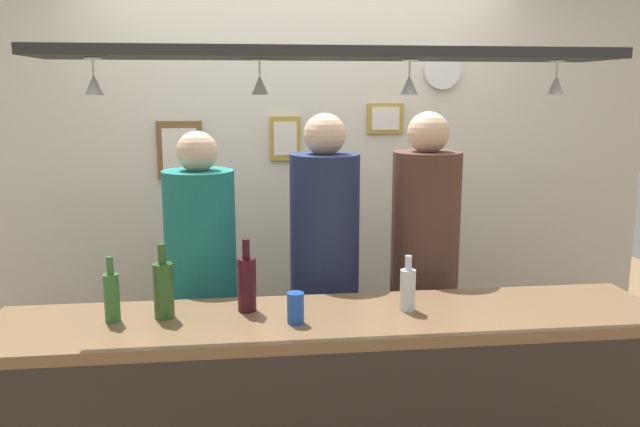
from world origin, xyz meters
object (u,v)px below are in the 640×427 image
object	(u,v)px
bottle_beer_green_import	(112,296)
drink_can	(296,308)
picture_frame_crest	(285,139)
bottle_champagne_green	(164,289)
person_left_teal_shirt	(201,268)
person_right_brown_shirt	(425,250)
bottle_soda_clear	(408,288)
picture_frame_caricature	(180,150)
person_middle_navy_shirt	(325,254)
picture_frame_upper_small	(385,118)
wall_clock	(442,71)
bottle_wine_dark_red	(247,283)

from	to	relation	value
bottle_beer_green_import	drink_can	size ratio (longest dim) A/B	2.13
bottle_beer_green_import	drink_can	xyz separation A→B (m)	(0.71, -0.11, -0.04)
picture_frame_crest	bottle_champagne_green	bearing A→B (deg)	-113.24
person_left_teal_shirt	person_right_brown_shirt	distance (m)	1.11
person_right_brown_shirt	bottle_soda_clear	xyz separation A→B (m)	(-0.24, -0.60, -0.01)
bottle_soda_clear	picture_frame_caricature	xyz separation A→B (m)	(-1.02, 1.38, 0.45)
person_middle_navy_shirt	bottle_soda_clear	distance (m)	0.66
person_left_teal_shirt	bottle_champagne_green	size ratio (longest dim) A/B	5.53
bottle_champagne_green	picture_frame_crest	size ratio (longest dim) A/B	1.15
bottle_soda_clear	bottle_champagne_green	xyz separation A→B (m)	(-0.98, 0.03, 0.03)
bottle_soda_clear	picture_frame_caricature	size ratio (longest dim) A/B	0.68
bottle_champagne_green	person_right_brown_shirt	bearing A→B (deg)	24.85
person_left_teal_shirt	person_middle_navy_shirt	world-z (taller)	person_middle_navy_shirt
picture_frame_caricature	picture_frame_upper_small	size ratio (longest dim) A/B	1.55
person_middle_navy_shirt	person_left_teal_shirt	bearing A→B (deg)	180.00
drink_can	picture_frame_upper_small	xyz separation A→B (m)	(0.67, 1.47, 0.66)
wall_clock	bottle_soda_clear	bearing A→B (deg)	-111.73
bottle_soda_clear	bottle_beer_green_import	world-z (taller)	bottle_beer_green_import
bottle_champagne_green	bottle_beer_green_import	world-z (taller)	bottle_champagne_green
drink_can	wall_clock	size ratio (longest dim) A/B	0.55
bottle_soda_clear	wall_clock	distance (m)	1.74
person_left_teal_shirt	person_middle_navy_shirt	distance (m)	0.60
person_left_teal_shirt	drink_can	xyz separation A→B (m)	(0.40, -0.69, 0.02)
bottle_beer_green_import	picture_frame_crest	xyz separation A→B (m)	(0.77, 1.37, 0.50)
wall_clock	picture_frame_caricature	bearing A→B (deg)	179.77
bottle_soda_clear	bottle_champagne_green	world-z (taller)	bottle_champagne_green
person_right_brown_shirt	bottle_champagne_green	world-z (taller)	person_right_brown_shirt
bottle_wine_dark_red	picture_frame_upper_small	world-z (taller)	picture_frame_upper_small
bottle_soda_clear	wall_clock	world-z (taller)	wall_clock
bottle_soda_clear	bottle_champagne_green	distance (m)	0.98
person_left_teal_shirt	person_right_brown_shirt	world-z (taller)	person_right_brown_shirt
drink_can	picture_frame_upper_small	size ratio (longest dim) A/B	0.55
bottle_wine_dark_red	picture_frame_caricature	bearing A→B (deg)	105.65
drink_can	picture_frame_upper_small	distance (m)	1.75
bottle_beer_green_import	bottle_wine_dark_red	bearing A→B (deg)	6.75
person_right_brown_shirt	bottle_beer_green_import	bearing A→B (deg)	-157.47
bottle_champagne_green	person_left_teal_shirt	bearing A→B (deg)	78.87
person_middle_navy_shirt	picture_frame_crest	xyz separation A→B (m)	(-0.14, 0.78, 0.51)
picture_frame_caricature	wall_clock	size ratio (longest dim) A/B	1.55
picture_frame_crest	picture_frame_caricature	bearing A→B (deg)	180.00
bottle_beer_green_import	wall_clock	distance (m)	2.37
person_right_brown_shirt	wall_clock	size ratio (longest dim) A/B	7.92
person_middle_navy_shirt	picture_frame_crest	size ratio (longest dim) A/B	6.68
person_middle_navy_shirt	bottle_beer_green_import	world-z (taller)	person_middle_navy_shirt
bottle_beer_green_import	picture_frame_caricature	bearing A→B (deg)	83.53
picture_frame_caricature	picture_frame_upper_small	world-z (taller)	picture_frame_upper_small
person_right_brown_shirt	picture_frame_crest	xyz separation A→B (m)	(-0.64, 0.78, 0.51)
picture_frame_crest	wall_clock	distance (m)	1.03
picture_frame_crest	person_left_teal_shirt	bearing A→B (deg)	-120.88
person_middle_navy_shirt	bottle_champagne_green	size ratio (longest dim) A/B	5.79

